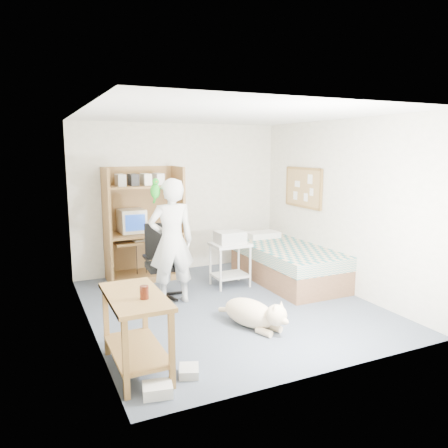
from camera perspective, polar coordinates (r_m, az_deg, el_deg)
name	(u,v)px	position (r m, az deg, el deg)	size (l,w,h in m)	color
floor	(230,305)	(5.98, 0.75, -10.56)	(4.00, 4.00, 0.00)	#454D5E
wall_back	(179,198)	(7.50, -5.87, 3.40)	(3.60, 0.02, 2.50)	beige
wall_right	(340,206)	(6.64, 14.93, 2.29)	(0.02, 4.00, 2.50)	beige
wall_left	(86,223)	(5.15, -17.57, 0.08)	(0.02, 4.00, 2.50)	beige
ceiling	(230,115)	(5.62, 0.81, 14.09)	(3.60, 4.00, 0.02)	white
computer_hutch	(144,228)	(7.11, -10.45, -0.55)	(1.20, 0.63, 1.80)	brown
bed	(287,263)	(7.01, 8.20, -5.10)	(1.02, 2.02, 0.66)	brown
side_desk	(136,321)	(4.25, -11.43, -12.29)	(0.50, 1.00, 0.75)	brown
corkboard	(303,188)	(7.31, 10.32, 4.70)	(0.04, 0.94, 0.66)	#A07F47
office_chair	(162,271)	(6.29, -8.06, -6.12)	(0.58, 0.58, 1.02)	black
person	(172,242)	(5.90, -6.87, -2.29)	(0.62, 0.41, 1.70)	silver
parrot	(155,190)	(5.75, -8.96, 4.46)	(0.12, 0.22, 0.34)	#127F1A
dog	(253,313)	(5.24, 3.84, -11.53)	(0.58, 1.02, 0.40)	beige
printer_cart	(230,258)	(6.66, 0.79, -4.40)	(0.56, 0.45, 0.67)	silver
printer	(230,237)	(6.59, 0.80, -1.73)	(0.42, 0.32, 0.18)	#B3B3AE
crt_monitor	(132,221)	(7.06, -11.96, 0.41)	(0.41, 0.43, 0.37)	beige
keyboard	(147,239)	(7.00, -9.97, -1.97)	(0.45, 0.16, 0.03)	beige
pencil_cup	(164,228)	(7.11, -7.86, -0.49)	(0.08, 0.08, 0.12)	yellow
drink_glass	(144,292)	(4.02, -10.38, -8.78)	(0.08, 0.08, 0.12)	#3C1309
floor_box_a	(158,390)	(4.02, -8.67, -20.60)	(0.25, 0.20, 0.10)	white
floor_box_b	(189,371)	(4.29, -4.60, -18.60)	(0.18, 0.22, 0.08)	#B7B7B2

